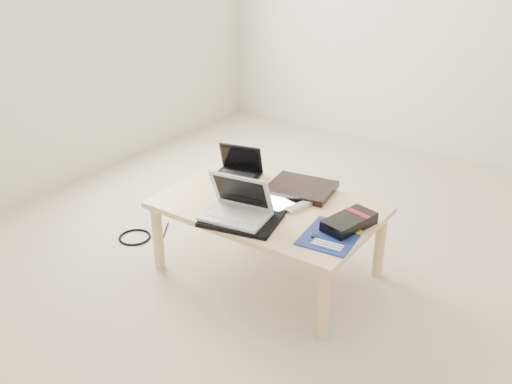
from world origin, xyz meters
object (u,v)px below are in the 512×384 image
Objects in this scene: coffee_table at (268,213)px; white_laptop at (237,207)px; netbook at (238,170)px; gpu_box at (349,222)px.

coffee_table is 3.24× the size of white_laptop.
netbook is 0.83× the size of white_laptop.
white_laptop reaches higher than netbook.
netbook is at bearing 148.97° from coffee_table.
coffee_table is 0.24m from white_laptop.
netbook is 0.80m from gpu_box.
white_laptop reaches higher than coffee_table.
white_laptop is 1.17× the size of gpu_box.
gpu_box is (0.48, 0.23, -0.03)m from white_laptop.
gpu_box is at bearing -13.06° from netbook.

